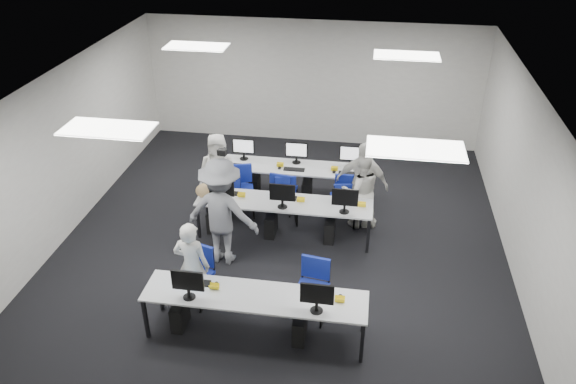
% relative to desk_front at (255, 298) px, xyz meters
% --- Properties ---
extents(room, '(9.00, 9.02, 3.00)m').
position_rel_desk_front_xyz_m(room, '(0.00, 2.40, 0.82)').
color(room, black).
rests_on(room, ground).
extents(ceiling_panels, '(5.20, 4.60, 0.02)m').
position_rel_desk_front_xyz_m(ceiling_panels, '(0.00, 2.40, 2.30)').
color(ceiling_panels, white).
rests_on(ceiling_panels, room).
extents(desk_front, '(3.20, 0.70, 0.73)m').
position_rel_desk_front_xyz_m(desk_front, '(0.00, 0.00, 0.00)').
color(desk_front, silver).
rests_on(desk_front, ground).
extents(desk_mid, '(3.20, 0.70, 0.73)m').
position_rel_desk_front_xyz_m(desk_mid, '(0.00, 2.60, 0.00)').
color(desk_mid, silver).
rests_on(desk_mid, ground).
extents(desk_back, '(3.20, 0.70, 0.73)m').
position_rel_desk_front_xyz_m(desk_back, '(0.00, 4.00, 0.00)').
color(desk_back, silver).
rests_on(desk_back, ground).
extents(equipment_front, '(2.51, 0.41, 1.19)m').
position_rel_desk_front_xyz_m(equipment_front, '(-0.19, -0.02, -0.32)').
color(equipment_front, '#0C4DA2').
rests_on(equipment_front, desk_front).
extents(equipment_mid, '(2.91, 0.41, 1.19)m').
position_rel_desk_front_xyz_m(equipment_mid, '(-0.19, 2.58, -0.32)').
color(equipment_mid, white).
rests_on(equipment_mid, desk_mid).
extents(equipment_back, '(2.91, 0.41, 1.19)m').
position_rel_desk_front_xyz_m(equipment_back, '(0.19, 4.02, -0.32)').
color(equipment_back, white).
rests_on(equipment_back, desk_back).
extents(chair_0, '(0.59, 0.61, 0.94)m').
position_rel_desk_front_xyz_m(chair_0, '(-1.07, 0.61, -0.38)').
color(chair_0, navy).
rests_on(chair_0, ground).
extents(chair_1, '(0.53, 0.57, 0.95)m').
position_rel_desk_front_xyz_m(chair_1, '(0.76, 0.54, -0.38)').
color(chair_1, navy).
rests_on(chair_1, ground).
extents(chair_2, '(0.60, 0.63, 0.98)m').
position_rel_desk_front_xyz_m(chair_2, '(-0.96, 3.27, -0.37)').
color(chair_2, navy).
rests_on(chair_2, ground).
extents(chair_3, '(0.52, 0.55, 0.87)m').
position_rel_desk_front_xyz_m(chair_3, '(-0.04, 3.12, -0.41)').
color(chair_3, navy).
rests_on(chair_3, ground).
extents(chair_4, '(0.45, 0.50, 0.93)m').
position_rel_desk_front_xyz_m(chair_4, '(1.07, 3.25, -0.39)').
color(chair_4, navy).
rests_on(chair_4, ground).
extents(chair_5, '(0.51, 0.55, 0.93)m').
position_rel_desk_front_xyz_m(chair_5, '(-1.13, 3.38, -0.39)').
color(chair_5, navy).
rests_on(chair_5, ground).
extents(chair_6, '(0.52, 0.55, 0.91)m').
position_rel_desk_front_xyz_m(chair_6, '(-0.15, 3.48, -0.39)').
color(chair_6, navy).
rests_on(chair_6, ground).
extents(chair_7, '(0.50, 0.53, 0.85)m').
position_rel_desk_front_xyz_m(chair_7, '(1.01, 3.39, -0.41)').
color(chair_7, navy).
rests_on(chair_7, ground).
extents(handbag, '(0.40, 0.33, 0.28)m').
position_rel_desk_front_xyz_m(handbag, '(-1.45, 2.54, 0.19)').
color(handbag, tan).
rests_on(handbag, desk_mid).
extents(student_0, '(0.58, 0.40, 1.52)m').
position_rel_desk_front_xyz_m(student_0, '(-1.07, 0.48, 0.08)').
color(student_0, silver).
rests_on(student_0, ground).
extents(student_1, '(0.84, 0.72, 1.49)m').
position_rel_desk_front_xyz_m(student_1, '(1.35, 3.20, 0.06)').
color(student_1, silver).
rests_on(student_1, ground).
extents(student_2, '(0.85, 0.64, 1.58)m').
position_rel_desk_front_xyz_m(student_2, '(-1.45, 3.44, 0.11)').
color(student_2, silver).
rests_on(student_2, ground).
extents(student_3, '(1.05, 0.58, 1.69)m').
position_rel_desk_front_xyz_m(student_3, '(1.36, 3.28, 0.16)').
color(student_3, silver).
rests_on(student_3, ground).
extents(photographer, '(1.33, 0.87, 1.94)m').
position_rel_desk_front_xyz_m(photographer, '(-0.92, 1.72, 0.29)').
color(photographer, slate).
rests_on(photographer, ground).
extents(dslr_camera, '(0.16, 0.20, 0.10)m').
position_rel_desk_front_xyz_m(dslr_camera, '(-0.89, 1.90, 1.32)').
color(dslr_camera, black).
rests_on(dslr_camera, photographer).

